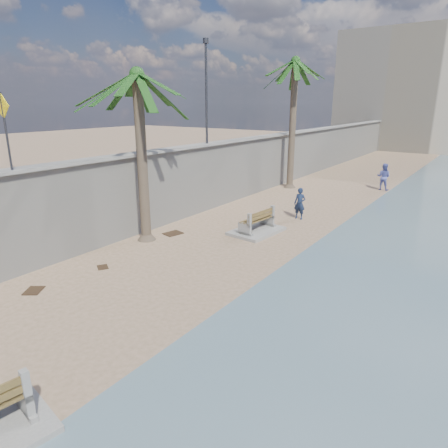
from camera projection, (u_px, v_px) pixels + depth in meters
The scene contains 14 objects.
ground_plane at pixel (80, 340), 10.00m from camera, with size 140.00×140.00×0.00m, color #9D7C60.
seawall at pixel (275, 161), 28.01m from camera, with size 0.45×70.00×3.50m, color gray.
wall_cap at pixel (276, 135), 27.48m from camera, with size 0.80×70.00×0.12m, color gray.
end_building at pixel (420, 91), 49.79m from camera, with size 18.00×12.00×14.00m, color #B7AA93.
bench_far at pixel (257, 223), 18.11m from camera, with size 1.90×2.61×1.03m.
palm_mid at pixel (137, 77), 15.35m from camera, with size 5.00×5.00×7.63m.
palm_back at pixel (296, 63), 25.53m from camera, with size 5.00×5.00×9.13m.
pedestrian_sign at pixel (4, 121), 12.40m from camera, with size 0.78×0.07×2.40m.
streetlight at pixel (206, 83), 20.25m from camera, with size 0.28×0.28×5.12m.
person_a at pixel (300, 201), 20.12m from camera, with size 0.66×0.45×1.83m, color #16213C.
person_b at pixel (384, 175), 26.80m from camera, with size 0.96×0.74×1.99m, color #5057A5.
debris_b at pixel (34, 291), 12.58m from camera, with size 0.62×0.49×0.03m, color #382616.
debris_c at pixel (173, 233), 18.07m from camera, with size 0.79×0.63×0.03m, color #382616.
debris_d at pixel (103, 267), 14.37m from camera, with size 0.45×0.36×0.03m, color #382616.
Camera 1 is at (7.94, -5.07, 5.71)m, focal length 32.00 mm.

